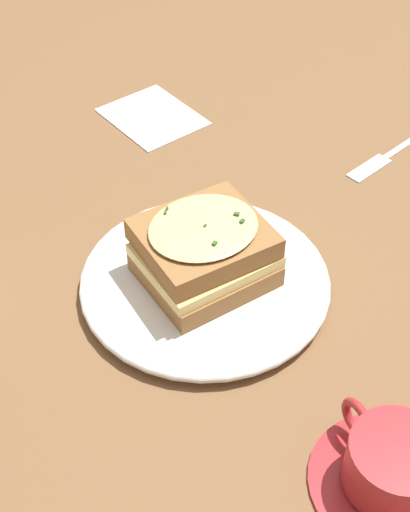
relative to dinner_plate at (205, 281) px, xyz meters
name	(u,v)px	position (x,y,z in m)	size (l,w,h in m)	color
ground_plane	(220,298)	(-0.02, -0.01, -0.01)	(2.40, 2.40, 0.00)	brown
dinner_plate	(205,281)	(0.00, 0.00, 0.00)	(0.27, 0.27, 0.02)	white
sandwich	(204,252)	(0.00, 0.00, 0.04)	(0.14, 0.15, 0.07)	olive
teacup_with_saucer	(393,468)	(-0.27, -0.07, 0.01)	(0.14, 0.14, 0.06)	#AD282D
fork	(385,157)	(0.14, -0.31, -0.01)	(0.08, 0.17, 0.00)	silver
napkin	(152,116)	(0.34, -0.05, -0.01)	(0.14, 0.11, 0.00)	white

